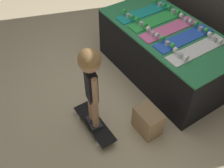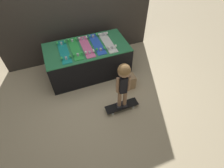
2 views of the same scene
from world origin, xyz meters
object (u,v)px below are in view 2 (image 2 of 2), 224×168
skateboard_teal_on_rack (64,51)px  child (124,79)px  skateboard_white_on_rack (108,42)px  skateboard_green_on_rack (75,48)px  skateboard_pink_on_rack (86,46)px  skateboard_blue_on_rack (97,43)px  skateboard_on_floor (122,106)px  storage_box (127,82)px

skateboard_teal_on_rack → child: child is taller
skateboard_white_on_rack → child: 1.23m
skateboard_green_on_rack → skateboard_white_on_rack: bearing=-2.1°
skateboard_green_on_rack → skateboard_pink_on_rack: size_ratio=1.00×
skateboard_green_on_rack → skateboard_blue_on_rack: bearing=0.2°
skateboard_blue_on_rack → skateboard_pink_on_rack: bearing=-176.0°
skateboard_green_on_rack → skateboard_on_floor: 1.48m
skateboard_pink_on_rack → storage_box: size_ratio=2.58×
skateboard_white_on_rack → storage_box: bearing=-77.8°
skateboard_green_on_rack → skateboard_on_floor: skateboard_green_on_rack is taller
skateboard_blue_on_rack → skateboard_white_on_rack: bearing=-6.6°
skateboard_blue_on_rack → skateboard_on_floor: 1.39m
skateboard_pink_on_rack → skateboard_on_floor: (0.29, -1.22, -0.62)m
skateboard_white_on_rack → storage_box: 0.93m
skateboard_on_floor → child: (0.00, -0.00, 0.72)m
skateboard_green_on_rack → child: (0.52, -1.24, 0.10)m
skateboard_teal_on_rack → storage_box: skateboard_teal_on_rack is taller
skateboard_teal_on_rack → skateboard_blue_on_rack: size_ratio=1.00×
skateboard_teal_on_rack → storage_box: bearing=-34.6°
skateboard_white_on_rack → child: size_ratio=0.77×
skateboard_teal_on_rack → child: bearing=-58.5°
child → storage_box: bearing=64.2°
skateboard_pink_on_rack → storage_box: (0.62, -0.75, -0.55)m
skateboard_on_floor → child: bearing=-90.0°
skateboard_teal_on_rack → skateboard_on_floor: size_ratio=1.22×
skateboard_pink_on_rack → child: child is taller
skateboard_pink_on_rack → skateboard_blue_on_rack: bearing=4.0°
skateboard_pink_on_rack → skateboard_white_on_rack: bearing=-1.3°
skateboard_teal_on_rack → skateboard_pink_on_rack: same height
skateboard_white_on_rack → skateboard_pink_on_rack: bearing=178.7°
skateboard_pink_on_rack → child: (0.29, -1.22, 0.10)m
skateboard_green_on_rack → skateboard_on_floor: (0.52, -1.24, -0.62)m
skateboard_on_floor → storage_box: bearing=55.0°
skateboard_pink_on_rack → skateboard_on_floor: 1.40m
skateboard_pink_on_rack → skateboard_white_on_rack: same height
skateboard_teal_on_rack → skateboard_white_on_rack: same height
skateboard_green_on_rack → skateboard_white_on_rack: same height
skateboard_teal_on_rack → skateboard_white_on_rack: 0.91m
skateboard_teal_on_rack → skateboard_blue_on_rack: bearing=2.0°
skateboard_blue_on_rack → skateboard_on_floor: skateboard_blue_on_rack is taller
skateboard_teal_on_rack → skateboard_pink_on_rack: 0.46m
child → skateboard_blue_on_rack: bearing=101.9°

